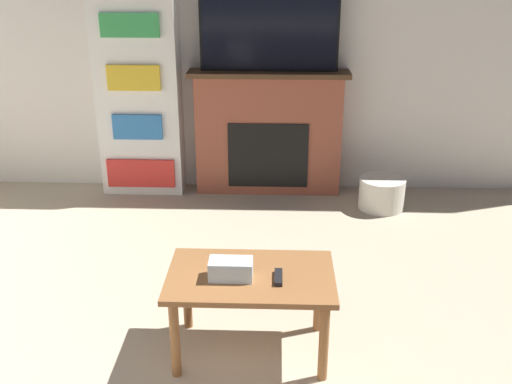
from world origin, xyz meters
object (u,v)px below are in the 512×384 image
tv (269,32)px  coffee_table (251,286)px  bookshelf (139,99)px  fireplace (268,132)px  storage_basket (382,193)px

tv → coffee_table: tv is taller
bookshelf → fireplace: bearing=1.2°
coffee_table → tv: bearing=88.7°
storage_basket → fireplace: bearing=159.6°
bookshelf → storage_basket: (2.05, -0.33, -0.70)m
fireplace → coffee_table: size_ratio=1.56×
fireplace → storage_basket: 1.09m
fireplace → bookshelf: 1.13m
bookshelf → storage_basket: bookshelf is taller
storage_basket → tv: bearing=160.7°
fireplace → bookshelf: (-1.10, -0.02, 0.29)m
coffee_table → storage_basket: 2.20m
bookshelf → storage_basket: size_ratio=4.41×
fireplace → tv: size_ratio=1.19×
bookshelf → tv: bearing=0.2°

